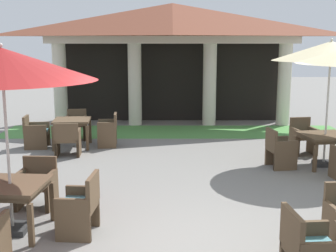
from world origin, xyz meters
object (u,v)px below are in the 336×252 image
at_px(patio_chair_near_foreground_east, 80,207).
at_px(patio_chair_mid_right_west, 279,150).
at_px(patio_umbrella_near_foreground, 1,65).
at_px(patio_chair_near_foreground_north, 36,184).
at_px(patio_table_mid_right, 324,138).
at_px(patio_table_near_foreground, 10,190).
at_px(patio_chair_mid_right_north, 302,137).
at_px(patio_umbrella_mid_right, 330,52).
at_px(patio_table_far_back, 71,123).
at_px(patio_chair_far_back_north, 76,125).
at_px(patio_chair_far_back_west, 35,133).
at_px(patio_chair_far_back_south, 67,140).
at_px(patio_chair_far_back_east, 108,130).

height_order(patio_chair_near_foreground_east, patio_chair_mid_right_west, patio_chair_near_foreground_east).
bearing_deg(patio_umbrella_near_foreground, patio_chair_near_foreground_north, 86.14).
height_order(patio_umbrella_near_foreground, patio_table_mid_right, patio_umbrella_near_foreground).
height_order(patio_table_near_foreground, patio_chair_near_foreground_north, patio_chair_near_foreground_north).
xyz_separation_m(patio_table_mid_right, patio_chair_mid_right_north, (-0.17, 1.04, -0.20)).
xyz_separation_m(patio_umbrella_mid_right, patio_table_far_back, (-5.98, 1.77, -1.87)).
xyz_separation_m(patio_umbrella_near_foreground, patio_chair_far_back_north, (-0.34, 6.24, -1.99)).
distance_m(patio_umbrella_near_foreground, patio_table_far_back, 5.60).
bearing_deg(patio_chair_far_back_west, patio_table_near_foreground, 7.67).
xyz_separation_m(patio_chair_far_back_north, patio_chair_far_back_south, (0.17, -1.87, -0.02)).
bearing_deg(patio_chair_near_foreground_north, patio_table_far_back, -81.88).
distance_m(patio_umbrella_mid_right, patio_chair_far_back_east, 5.77).
bearing_deg(patio_umbrella_mid_right, patio_chair_far_back_east, 159.81).
xyz_separation_m(patio_chair_mid_right_north, patio_chair_far_back_north, (-5.90, 1.67, -0.00)).
bearing_deg(patio_chair_far_back_west, patio_umbrella_mid_right, 71.13).
bearing_deg(patio_table_far_back, patio_table_mid_right, -16.49).
height_order(patio_chair_near_foreground_north, patio_chair_mid_right_west, patio_chair_mid_right_west).
xyz_separation_m(patio_chair_near_foreground_east, patio_chair_mid_right_north, (4.55, 4.64, 0.01)).
bearing_deg(patio_table_near_foreground, patio_chair_near_foreground_north, 86.14).
relative_size(patio_table_mid_right, patio_chair_far_back_west, 1.35).
distance_m(patio_chair_near_foreground_north, patio_chair_far_back_east, 4.43).
distance_m(patio_table_near_foreground, patio_table_far_back, 5.32).
bearing_deg(patio_umbrella_mid_right, patio_table_near_foreground, -148.30).
relative_size(patio_chair_near_foreground_east, patio_table_mid_right, 0.77).
relative_size(patio_umbrella_near_foreground, patio_chair_mid_right_north, 3.05).
bearing_deg(patio_table_far_back, patio_chair_far_back_south, -84.83).
bearing_deg(patio_umbrella_near_foreground, patio_chair_mid_right_west, 35.69).
bearing_deg(patio_table_near_foreground, patio_umbrella_mid_right, 31.70).
height_order(patio_table_near_foreground, patio_chair_near_foreground_east, patio_chair_near_foreground_east).
relative_size(patio_umbrella_mid_right, patio_chair_far_back_south, 3.35).
xyz_separation_m(patio_chair_near_foreground_east, patio_chair_far_back_west, (-2.20, 5.29, -0.02)).
relative_size(patio_chair_near_foreground_north, patio_chair_mid_right_north, 0.92).
height_order(patio_chair_mid_right_west, patio_table_far_back, patio_chair_mid_right_west).
height_order(patio_umbrella_near_foreground, patio_chair_mid_right_west, patio_umbrella_near_foreground).
height_order(patio_chair_near_foreground_east, patio_table_far_back, patio_chair_near_foreground_east).
bearing_deg(patio_chair_mid_right_north, patio_table_far_back, -16.47).
bearing_deg(patio_umbrella_mid_right, patio_chair_mid_right_north, 99.29).
xyz_separation_m(patio_chair_mid_right_west, patio_chair_far_back_west, (-5.88, 1.86, -0.01)).
height_order(patio_chair_near_foreground_north, patio_table_far_back, patio_chair_near_foreground_north).
relative_size(patio_chair_near_foreground_east, patio_umbrella_mid_right, 0.32).
height_order(patio_umbrella_near_foreground, patio_chair_mid_right_north, patio_umbrella_near_foreground).
xyz_separation_m(patio_umbrella_near_foreground, patio_chair_near_foreground_north, (0.07, 1.00, -2.01)).
relative_size(patio_chair_near_foreground_east, patio_chair_far_back_south, 1.06).
bearing_deg(patio_chair_far_back_east, patio_umbrella_mid_right, -115.36).
bearing_deg(patio_chair_near_foreground_east, patio_table_mid_right, -48.79).
bearing_deg(patio_table_mid_right, patio_table_near_foreground, -148.30).
distance_m(patio_chair_mid_right_west, patio_chair_far_back_north, 5.79).
bearing_deg(patio_chair_mid_right_west, patio_chair_far_back_north, -129.05).
height_order(patio_table_mid_right, patio_chair_far_back_south, patio_chair_far_back_south).
bearing_deg(patio_chair_far_back_south, patio_table_near_foreground, -92.96).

